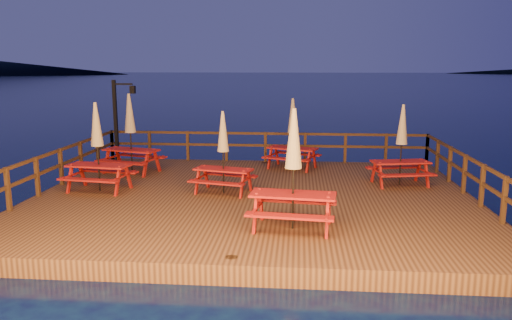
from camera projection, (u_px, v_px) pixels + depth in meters
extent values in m
plane|color=#050732|center=(254.00, 208.00, 13.90)|extent=(500.00, 500.00, 0.00)
cube|color=#412715|center=(254.00, 202.00, 13.86)|extent=(12.00, 10.00, 0.40)
cylinder|color=#311E0F|center=(118.00, 178.00, 18.93)|extent=(0.24, 0.24, 1.40)
cylinder|color=#311E0F|center=(232.00, 292.00, 9.46)|extent=(0.24, 0.24, 1.40)
cylinder|color=#311E0F|center=(265.00, 181.00, 18.46)|extent=(0.24, 0.24, 1.40)
cylinder|color=#311E0F|center=(419.00, 184.00, 17.99)|extent=(0.24, 0.24, 1.40)
cube|color=#311E0F|center=(265.00, 133.00, 18.38)|extent=(11.70, 0.06, 0.09)
cube|color=#311E0F|center=(265.00, 145.00, 18.46)|extent=(11.70, 0.06, 0.09)
cube|color=#311E0F|center=(142.00, 145.00, 18.86)|extent=(0.10, 0.10, 1.10)
cube|color=#311E0F|center=(265.00, 147.00, 18.47)|extent=(0.10, 0.10, 1.10)
cube|color=#311E0F|center=(394.00, 149.00, 18.08)|extent=(0.10, 0.10, 1.10)
cube|color=#311E0F|center=(48.00, 154.00, 14.12)|extent=(0.06, 9.70, 0.09)
cube|color=#311E0F|center=(49.00, 170.00, 14.21)|extent=(0.06, 9.70, 0.09)
cube|color=#311E0F|center=(50.00, 171.00, 14.22)|extent=(0.10, 0.10, 1.10)
cube|color=#311E0F|center=(102.00, 149.00, 18.01)|extent=(0.10, 0.10, 1.10)
cube|color=#311E0F|center=(474.00, 161.00, 13.14)|extent=(0.06, 9.70, 0.09)
cube|color=#311E0F|center=(473.00, 177.00, 13.22)|extent=(0.06, 9.70, 0.09)
cube|color=#311E0F|center=(473.00, 179.00, 13.23)|extent=(0.10, 0.10, 1.10)
cube|color=#311E0F|center=(434.00, 154.00, 17.03)|extent=(0.10, 0.10, 1.10)
cube|color=black|center=(116.00, 121.00, 18.47)|extent=(0.12, 0.12, 3.00)
cube|color=black|center=(123.00, 84.00, 18.18)|extent=(0.70, 0.06, 0.06)
cube|color=black|center=(133.00, 90.00, 18.19)|extent=(0.18, 0.18, 0.28)
sphere|color=#EDA35F|center=(133.00, 90.00, 18.19)|extent=(0.14, 0.14, 0.14)
cube|color=maroon|center=(400.00, 162.00, 14.83)|extent=(1.78, 0.97, 0.05)
cube|color=maroon|center=(393.00, 167.00, 15.43)|extent=(1.70, 0.58, 0.05)
cube|color=maroon|center=(408.00, 175.00, 14.33)|extent=(1.70, 0.58, 0.05)
cube|color=maroon|center=(374.00, 172.00, 15.12)|extent=(0.07, 0.10, 0.70)
cube|color=maroon|center=(381.00, 176.00, 14.52)|extent=(0.07, 0.10, 0.70)
cube|color=maroon|center=(418.00, 171.00, 15.27)|extent=(0.07, 0.10, 0.70)
cube|color=maroon|center=(427.00, 175.00, 14.67)|extent=(0.07, 0.10, 0.70)
cylinder|color=black|center=(401.00, 146.00, 14.74)|extent=(0.04, 0.04, 2.34)
cone|color=tan|center=(403.00, 124.00, 14.62)|extent=(0.34, 0.34, 1.17)
sphere|color=black|center=(404.00, 106.00, 14.52)|extent=(0.07, 0.07, 0.07)
cube|color=maroon|center=(293.00, 195.00, 10.82)|extent=(1.91, 0.92, 0.05)
cube|color=maroon|center=(296.00, 201.00, 11.47)|extent=(1.87, 0.49, 0.05)
cube|color=maroon|center=(289.00, 217.00, 10.28)|extent=(1.87, 0.49, 0.05)
cube|color=maroon|center=(261.00, 206.00, 11.37)|extent=(0.07, 0.11, 0.77)
cube|color=maroon|center=(255.00, 214.00, 10.71)|extent=(0.07, 0.11, 0.77)
cube|color=maroon|center=(329.00, 209.00, 11.07)|extent=(0.07, 0.11, 0.77)
cube|color=maroon|center=(327.00, 218.00, 10.42)|extent=(0.07, 0.11, 0.77)
cylinder|color=black|center=(293.00, 172.00, 10.72)|extent=(0.05, 0.05, 2.56)
cone|color=tan|center=(294.00, 139.00, 10.59)|extent=(0.37, 0.37, 1.28)
sphere|color=black|center=(294.00, 111.00, 10.48)|extent=(0.07, 0.07, 0.07)
cube|color=maroon|center=(131.00, 150.00, 16.54)|extent=(1.96, 1.19, 0.05)
cube|color=maroon|center=(142.00, 156.00, 17.16)|extent=(1.84, 0.78, 0.05)
cube|color=maroon|center=(121.00, 162.00, 16.04)|extent=(1.84, 0.78, 0.05)
cube|color=maroon|center=(119.00, 158.00, 17.19)|extent=(0.09, 0.11, 0.76)
cube|color=maroon|center=(106.00, 161.00, 16.57)|extent=(0.09, 0.11, 0.76)
cube|color=maroon|center=(157.00, 161.00, 16.65)|extent=(0.09, 0.11, 0.76)
cube|color=maroon|center=(146.00, 165.00, 16.04)|extent=(0.09, 0.11, 0.76)
cylinder|color=black|center=(131.00, 135.00, 16.44)|extent=(0.04, 0.04, 2.55)
cone|color=tan|center=(130.00, 113.00, 16.31)|extent=(0.37, 0.37, 1.27)
sphere|color=black|center=(129.00, 95.00, 16.20)|extent=(0.07, 0.07, 0.07)
cube|color=maroon|center=(223.00, 169.00, 13.92)|extent=(1.71, 1.00, 0.04)
cube|color=maroon|center=(231.00, 175.00, 14.46)|extent=(1.62, 0.63, 0.04)
cube|color=maroon|center=(216.00, 183.00, 13.47)|extent=(1.62, 0.63, 0.04)
cube|color=maroon|center=(206.00, 177.00, 14.47)|extent=(0.07, 0.10, 0.67)
cube|color=maroon|center=(197.00, 182.00, 13.92)|extent=(0.07, 0.10, 0.67)
cube|color=maroon|center=(250.00, 181.00, 14.04)|extent=(0.07, 0.10, 0.67)
cube|color=maroon|center=(242.00, 185.00, 13.49)|extent=(0.07, 0.10, 0.67)
cylinder|color=black|center=(223.00, 154.00, 13.83)|extent=(0.04, 0.04, 2.23)
cone|color=tan|center=(223.00, 131.00, 13.72)|extent=(0.32, 0.32, 1.11)
sphere|color=black|center=(223.00, 113.00, 13.62)|extent=(0.06, 0.06, 0.06)
cube|color=maroon|center=(292.00, 148.00, 17.23)|extent=(1.82, 1.22, 0.05)
cube|color=maroon|center=(298.00, 154.00, 17.78)|extent=(1.68, 0.85, 0.05)
cube|color=maroon|center=(286.00, 159.00, 16.78)|extent=(1.68, 0.85, 0.05)
cube|color=maroon|center=(277.00, 155.00, 17.87)|extent=(0.09, 0.11, 0.71)
cube|color=maroon|center=(270.00, 158.00, 17.32)|extent=(0.09, 0.11, 0.71)
cube|color=maroon|center=(314.00, 158.00, 17.27)|extent=(0.09, 0.11, 0.71)
cube|color=maroon|center=(308.00, 161.00, 16.72)|extent=(0.09, 0.11, 0.71)
cylinder|color=black|center=(292.00, 135.00, 17.14)|extent=(0.04, 0.04, 2.35)
cone|color=tan|center=(293.00, 116.00, 17.01)|extent=(0.34, 0.34, 1.18)
sphere|color=black|center=(293.00, 100.00, 16.91)|extent=(0.07, 0.07, 0.07)
cube|color=maroon|center=(99.00, 165.00, 14.14)|extent=(1.84, 0.91, 0.05)
cube|color=maroon|center=(110.00, 171.00, 14.76)|extent=(1.78, 0.50, 0.05)
cube|color=maroon|center=(88.00, 180.00, 13.63)|extent=(1.78, 0.50, 0.05)
cube|color=maroon|center=(82.00, 174.00, 14.68)|extent=(0.07, 0.10, 0.73)
cube|color=maroon|center=(70.00, 179.00, 14.06)|extent=(0.07, 0.10, 0.73)
cube|color=maroon|center=(128.00, 177.00, 14.37)|extent=(0.07, 0.10, 0.73)
cube|color=maroon|center=(118.00, 182.00, 13.75)|extent=(0.07, 0.10, 0.73)
cylinder|color=black|center=(98.00, 148.00, 14.05)|extent=(0.04, 0.04, 2.45)
cone|color=tan|center=(96.00, 124.00, 13.92)|extent=(0.35, 0.35, 1.22)
sphere|color=black|center=(95.00, 104.00, 13.81)|extent=(0.07, 0.07, 0.07)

